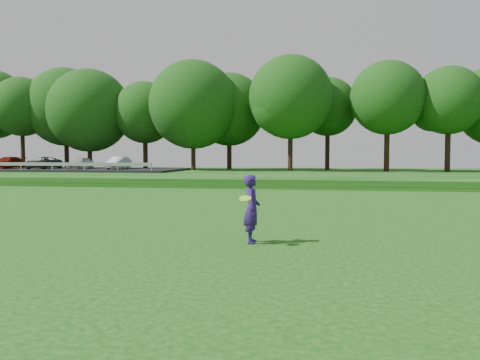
# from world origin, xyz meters

# --- Properties ---
(ground) EXTENTS (140.00, 140.00, 0.00)m
(ground) POSITION_xyz_m (0.00, 0.00, 0.00)
(ground) COLOR #0C430F
(ground) RESTS_ON ground
(berm) EXTENTS (130.00, 30.00, 0.60)m
(berm) POSITION_xyz_m (0.00, 34.00, 0.30)
(berm) COLOR #0C430F
(berm) RESTS_ON ground
(walking_path) EXTENTS (130.00, 1.60, 0.04)m
(walking_path) POSITION_xyz_m (0.00, 20.00, 0.02)
(walking_path) COLOR gray
(walking_path) RESTS_ON ground
(treeline) EXTENTS (104.00, 7.00, 15.00)m
(treeline) POSITION_xyz_m (0.00, 38.00, 8.10)
(treeline) COLOR #0F4410
(treeline) RESTS_ON berm
(parking_lot) EXTENTS (24.00, 9.00, 1.38)m
(parking_lot) POSITION_xyz_m (-24.35, 32.80, 1.01)
(parking_lot) COLOR black
(parking_lot) RESTS_ON berm
(woman) EXTENTS (0.46, 0.92, 1.65)m
(woman) POSITION_xyz_m (-0.01, 1.26, 0.83)
(woman) COLOR navy
(woman) RESTS_ON ground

